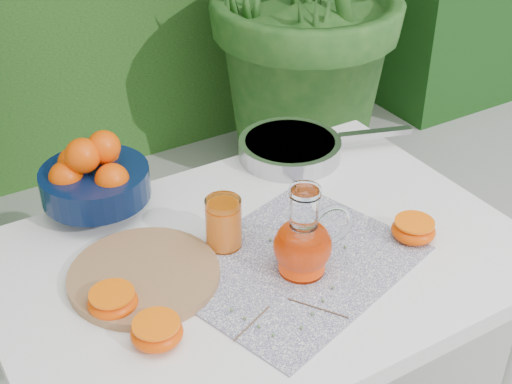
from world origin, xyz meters
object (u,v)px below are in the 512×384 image
white_table (261,286)px  saute_pan (291,147)px  cutting_board (144,275)px  fruit_bowl (94,177)px  juice_pitcher (304,243)px

white_table → saute_pan: bearing=47.9°
cutting_board → white_table: bearing=-11.6°
cutting_board → fruit_bowl: 0.27m
fruit_bowl → juice_pitcher: (0.25, -0.39, -0.02)m
cutting_board → saute_pan: (0.48, 0.23, 0.02)m
fruit_bowl → juice_pitcher: size_ratio=1.62×
juice_pitcher → white_table: bearing=114.4°
fruit_bowl → cutting_board: bearing=-91.8°
cutting_board → fruit_bowl: bearing=88.2°
cutting_board → saute_pan: bearing=26.2°
juice_pitcher → saute_pan: size_ratio=0.41×
juice_pitcher → saute_pan: (0.22, 0.36, -0.04)m
saute_pan → juice_pitcher: bearing=-120.6°
white_table → fruit_bowl: bearing=125.1°
fruit_bowl → white_table: bearing=-54.9°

